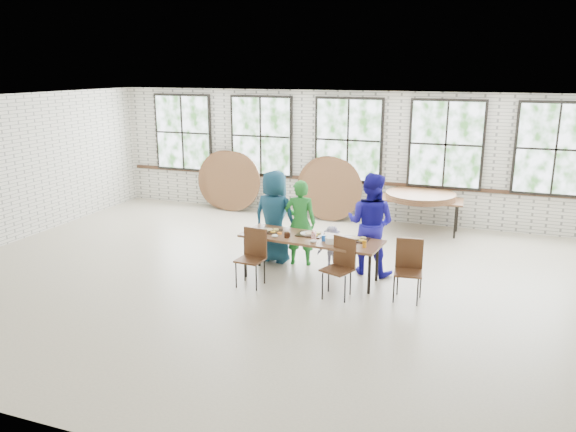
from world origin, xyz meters
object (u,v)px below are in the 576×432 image
storage_table (420,201)px  chair_near_right (341,262)px  dining_table (311,240)px  chair_near_left (253,252)px

storage_table → chair_near_right: bearing=-101.8°
dining_table → chair_near_right: chair_near_right is taller
storage_table → chair_near_left: bearing=-120.1°
dining_table → storage_table: same height
chair_near_left → storage_table: chair_near_left is taller
chair_near_left → dining_table: bearing=39.0°
dining_table → chair_near_right: 0.86m
chair_near_left → storage_table: (2.17, 4.13, 0.13)m
chair_near_left → chair_near_right: size_ratio=1.00×
storage_table → dining_table: bearing=-113.1°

